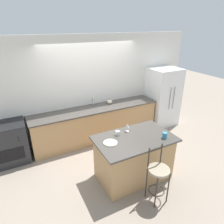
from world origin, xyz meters
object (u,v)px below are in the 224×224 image
at_px(tumbler_cup, 165,135).
at_px(dinner_plate, 110,143).
at_px(oven_range, 8,143).
at_px(bar_stool_near, 158,174).
at_px(coffee_mug, 118,133).
at_px(pumpkin_decoration, 110,102).
at_px(refrigerator, 162,97).
at_px(wine_glass, 127,126).

bearing_deg(tumbler_cup, dinner_plate, 162.18).
height_order(oven_range, tumbler_cup, tumbler_cup).
bearing_deg(tumbler_cup, oven_range, 143.63).
distance_m(bar_stool_near, coffee_mug, 1.06).
bearing_deg(pumpkin_decoration, bar_stool_near, -97.77).
distance_m(bar_stool_near, tumbler_cup, 0.75).
bearing_deg(refrigerator, tumbler_cup, -129.62).
xyz_separation_m(refrigerator, pumpkin_decoration, (-1.72, 0.16, 0.09)).
bearing_deg(dinner_plate, tumbler_cup, -17.82).
height_order(oven_range, pumpkin_decoration, pumpkin_decoration).
height_order(oven_range, dinner_plate, dinner_plate).
xyz_separation_m(oven_range, pumpkin_decoration, (2.59, 0.11, 0.49)).
relative_size(oven_range, dinner_plate, 3.56).
bearing_deg(coffee_mug, refrigerator, 31.43).
distance_m(bar_stool_near, dinner_plate, 0.99).
relative_size(dinner_plate, coffee_mug, 2.34).
distance_m(refrigerator, tumbler_cup, 2.52).
bearing_deg(wine_glass, tumbler_cup, -47.71).
relative_size(dinner_plate, tumbler_cup, 2.24).
xyz_separation_m(oven_range, tumbler_cup, (2.70, -1.99, 0.51)).
height_order(refrigerator, wine_glass, refrigerator).
height_order(dinner_plate, pumpkin_decoration, pumpkin_decoration).
bearing_deg(coffee_mug, dinner_plate, -143.13).
bearing_deg(oven_range, dinner_plate, -44.31).
xyz_separation_m(refrigerator, dinner_plate, (-2.60, -1.62, 0.06)).
bearing_deg(refrigerator, pumpkin_decoration, 174.64).
height_order(tumbler_cup, pumpkin_decoration, same).
bearing_deg(refrigerator, dinner_plate, -148.01).
bearing_deg(dinner_plate, refrigerator, 31.99).
distance_m(tumbler_cup, pumpkin_decoration, 2.10).
height_order(bar_stool_near, pumpkin_decoration, bar_stool_near).
height_order(dinner_plate, tumbler_cup, tumbler_cup).
bearing_deg(dinner_plate, pumpkin_decoration, 63.75).
xyz_separation_m(dinner_plate, coffee_mug, (0.25, 0.19, 0.04)).
bearing_deg(pumpkin_decoration, refrigerator, -5.36).
bearing_deg(tumbler_cup, coffee_mug, 145.40).
xyz_separation_m(wine_glass, coffee_mug, (-0.24, -0.04, -0.08)).
bearing_deg(wine_glass, coffee_mug, -171.40).
height_order(wine_glass, coffee_mug, wine_glass).
relative_size(refrigerator, pumpkin_decoration, 12.49).
relative_size(oven_range, pumpkin_decoration, 6.71).
distance_m(refrigerator, pumpkin_decoration, 1.73).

